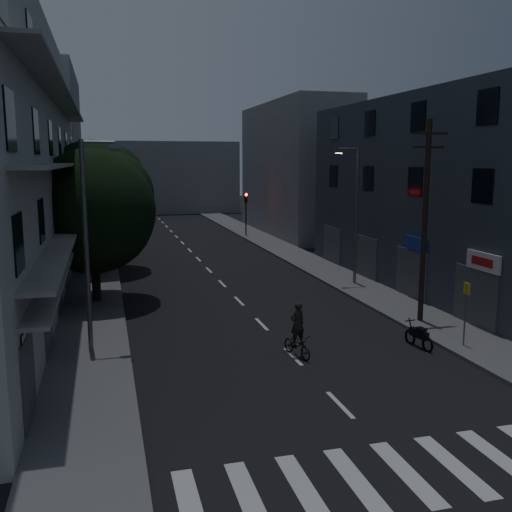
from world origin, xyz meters
name	(u,v)px	position (x,y,z in m)	size (l,w,h in m)	color
ground	(208,269)	(0.00, 25.00, 0.00)	(160.00, 160.00, 0.00)	black
sidewalk_left	(95,273)	(-7.50, 25.00, 0.07)	(3.00, 90.00, 0.15)	#565659
sidewalk_right	(310,263)	(7.50, 25.00, 0.07)	(3.00, 90.00, 0.15)	#565659
crosswalk	(407,473)	(0.00, -2.00, 0.00)	(10.90, 3.00, 0.01)	beige
lane_markings	(194,254)	(0.00, 31.25, 0.01)	(0.15, 60.50, 0.01)	beige
building_right	(459,196)	(11.99, 14.00, 5.50)	(6.19, 28.00, 11.00)	#2C333C
building_far_left	(47,154)	(-12.00, 48.00, 8.00)	(6.00, 20.00, 16.00)	slate
building_far_right	(294,169)	(12.00, 42.00, 6.50)	(6.00, 20.00, 13.00)	slate
building_far_end	(152,177)	(0.00, 70.00, 5.00)	(24.00, 8.00, 10.00)	slate
tree_near	(94,206)	(-7.23, 17.00, 5.07)	(6.38, 6.38, 7.87)	black
tree_mid	(95,190)	(-7.29, 25.81, 5.50)	(6.96, 6.96, 8.56)	black
tree_far	(92,200)	(-7.67, 33.29, 4.36)	(5.43, 5.43, 6.72)	black
traffic_signal_far_right	(246,205)	(6.62, 40.65, 3.10)	(0.28, 0.37, 4.10)	black
traffic_signal_far_left	(106,208)	(-6.59, 40.10, 3.10)	(0.28, 0.37, 4.10)	black
street_lamp_left_near	(89,236)	(-7.33, 8.90, 4.60)	(1.51, 0.25, 8.00)	slate
street_lamp_right	(355,209)	(7.48, 17.58, 4.60)	(1.51, 0.25, 8.00)	slate
street_lamp_left_far	(96,200)	(-7.26, 29.03, 4.60)	(1.51, 0.25, 8.00)	slate
utility_pole	(425,218)	(7.07, 9.29, 4.87)	(1.80, 0.24, 9.00)	black
bus_stop_sign	(466,302)	(6.83, 5.64, 1.89)	(0.06, 0.35, 2.52)	#595B60
motorcycle	(419,337)	(5.20, 6.25, 0.44)	(0.51, 1.73, 1.11)	black
cyclist	(297,338)	(0.15, 6.48, 0.72)	(1.02, 1.78, 2.13)	black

